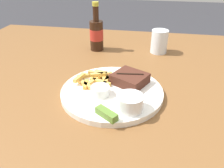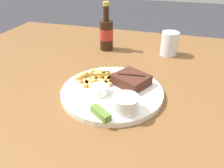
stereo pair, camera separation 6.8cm
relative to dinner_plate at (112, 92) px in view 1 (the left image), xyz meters
name	(u,v)px [view 1 (the left image)]	position (x,y,z in m)	size (l,w,h in m)	color
dining_table	(112,108)	(0.00, 0.00, -0.07)	(1.57, 1.37, 0.72)	brown
dinner_plate	(112,92)	(0.00, 0.00, 0.00)	(0.32, 0.32, 0.02)	white
steak_portion	(130,79)	(0.05, 0.05, 0.03)	(0.13, 0.13, 0.04)	#472319
fries_pile	(96,78)	(-0.06, 0.05, 0.02)	(0.14, 0.12, 0.02)	#E6A04C
coleslaw_cup	(130,102)	(0.07, -0.09, 0.03)	(0.07, 0.07, 0.05)	white
dipping_sauce_cup	(100,90)	(-0.03, -0.04, 0.02)	(0.06, 0.06, 0.03)	silver
pickle_spear	(106,114)	(0.01, -0.14, 0.02)	(0.07, 0.06, 0.02)	#567A2D
fork_utensil	(90,82)	(-0.08, 0.03, 0.01)	(0.13, 0.06, 0.00)	#B7B7BC
beer_bottle	(97,34)	(-0.14, 0.37, 0.07)	(0.06, 0.06, 0.22)	black
drinking_glass	(159,42)	(0.15, 0.38, 0.04)	(0.07, 0.07, 0.10)	silver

